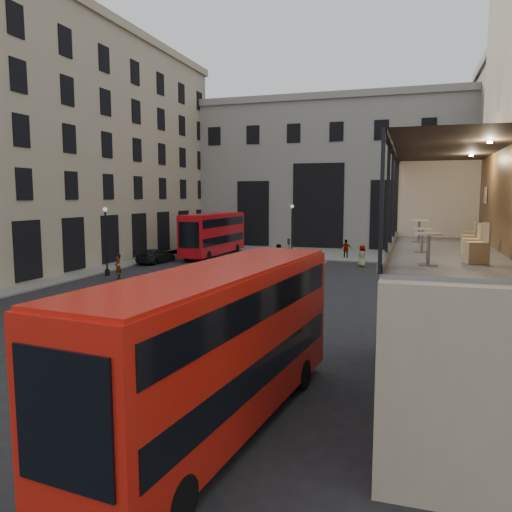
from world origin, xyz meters
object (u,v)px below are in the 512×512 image
(car_b, at_px, (281,258))
(cafe_chair_c, at_px, (468,241))
(bus_near, at_px, (220,340))
(cyclist, at_px, (216,270))
(street_lamp_a, at_px, (106,245))
(car_c, at_px, (156,256))
(pedestrian_d, at_px, (362,256))
(cafe_table_near, at_px, (428,244))
(cafe_table_mid, at_px, (422,236))
(cafe_chair_b, at_px, (472,246))
(bus_far, at_px, (214,232))
(traffic_light_far, at_px, (185,236))
(cafe_chair_a, at_px, (477,251))
(cafe_table_far, at_px, (419,227))
(pedestrian_a, at_px, (207,247))
(bicycle, at_px, (244,280))
(traffic_light_near, at_px, (289,263))
(pedestrian_b, at_px, (279,253))
(car_a, at_px, (219,283))
(cafe_chair_d, at_px, (469,236))
(pedestrian_c, at_px, (346,249))
(street_lamp_b, at_px, (292,234))
(pedestrian_e, at_px, (118,267))

(car_b, distance_m, cafe_chair_c, 29.17)
(bus_near, distance_m, cyclist, 23.75)
(street_lamp_a, relative_size, car_c, 1.17)
(pedestrian_d, distance_m, cafe_table_near, 32.96)
(cafe_table_mid, distance_m, cafe_chair_b, 1.38)
(bus_far, xyz_separation_m, car_c, (-3.18, -6.39, -1.82))
(pedestrian_d, bearing_deg, traffic_light_far, 49.13)
(cafe_table_mid, height_order, cafe_chair_a, cafe_chair_a)
(bus_near, height_order, cafe_table_far, cafe_table_far)
(bus_far, bearing_deg, pedestrian_a, 131.06)
(bus_near, distance_m, bicycle, 21.16)
(traffic_light_near, relative_size, pedestrian_b, 2.33)
(street_lamp_a, bearing_deg, bus_near, -50.15)
(bus_far, bearing_deg, cafe_chair_b, -57.83)
(car_a, xyz_separation_m, cafe_chair_c, (13.29, -13.53, 4.18))
(cafe_table_mid, relative_size, cafe_chair_c, 0.84)
(cyclist, height_order, cafe_table_near, cafe_table_near)
(pedestrian_b, height_order, cafe_table_near, cafe_table_near)
(car_a, bearing_deg, bus_near, -66.33)
(bicycle, relative_size, cafe_chair_a, 1.80)
(street_lamp_a, relative_size, pedestrian_d, 2.80)
(car_b, bearing_deg, cafe_chair_c, -81.35)
(pedestrian_b, height_order, cafe_table_far, cafe_table_far)
(car_c, bearing_deg, traffic_light_far, -125.69)
(pedestrian_b, height_order, cafe_chair_d, cafe_chair_d)
(cafe_chair_d, bearing_deg, car_b, 118.06)
(car_c, bearing_deg, traffic_light_near, 145.60)
(pedestrian_b, relative_size, cafe_table_far, 2.15)
(bus_far, relative_size, car_b, 2.33)
(cafe_table_mid, bearing_deg, car_b, 112.29)
(street_lamp_a, xyz_separation_m, cafe_chair_a, (24.06, -20.65, 2.50))
(cafe_table_mid, bearing_deg, traffic_light_far, 126.18)
(bicycle, relative_size, cafe_chair_d, 2.27)
(pedestrian_a, relative_size, cafe_table_near, 2.09)
(traffic_light_near, distance_m, cafe_chair_c, 14.22)
(car_b, distance_m, pedestrian_c, 8.85)
(street_lamp_b, distance_m, pedestrian_e, 19.55)
(street_lamp_b, distance_m, car_b, 7.52)
(street_lamp_a, distance_m, pedestrian_e, 2.53)
(car_b, height_order, bicycle, car_b)
(street_lamp_a, height_order, cafe_table_near, cafe_table_near)
(traffic_light_far, bearing_deg, cafe_chair_c, -50.94)
(traffic_light_near, distance_m, bus_far, 23.90)
(cafe_chair_c, xyz_separation_m, cafe_chair_d, (0.24, 2.17, -0.01))
(cafe_chair_d, bearing_deg, pedestrian_a, 126.21)
(car_a, relative_size, cafe_chair_a, 4.05)
(car_c, distance_m, cafe_chair_a, 37.49)
(cafe_table_near, relative_size, cafe_table_mid, 1.11)
(cyclist, height_order, cafe_chair_a, cafe_chair_a)
(car_b, distance_m, cafe_chair_a, 32.09)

